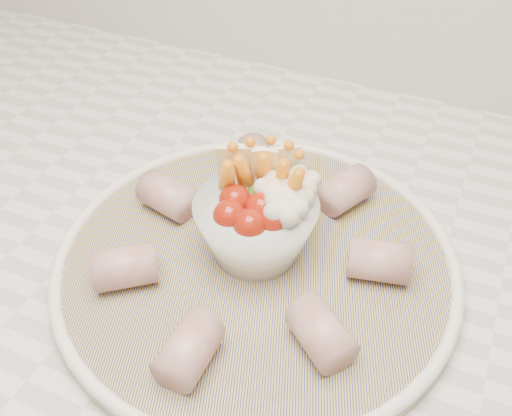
% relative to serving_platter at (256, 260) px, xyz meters
% --- Properties ---
extents(serving_platter, '(0.49, 0.49, 0.02)m').
position_rel_serving_platter_xyz_m(serving_platter, '(0.00, 0.00, 0.00)').
color(serving_platter, navy).
rests_on(serving_platter, kitchen_counter).
extents(veggie_bowl, '(0.12, 0.12, 0.10)m').
position_rel_serving_platter_xyz_m(veggie_bowl, '(-0.00, 0.01, 0.05)').
color(veggie_bowl, white).
rests_on(veggie_bowl, serving_platter).
extents(cured_meat_rolls, '(0.28, 0.30, 0.04)m').
position_rel_serving_platter_xyz_m(cured_meat_rolls, '(-0.00, 0.00, 0.02)').
color(cured_meat_rolls, '#A04949').
rests_on(cured_meat_rolls, serving_platter).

